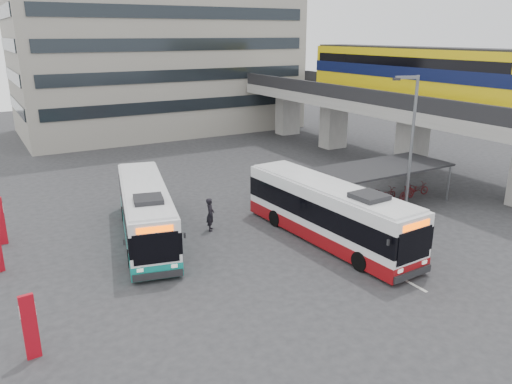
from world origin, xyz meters
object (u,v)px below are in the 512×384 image
pedestrian (210,214)px  bus_main (328,213)px  lamp_post (410,143)px  bus_teal (146,212)px

pedestrian → bus_main: bearing=-105.8°
bus_main → lamp_post: (5.19, -0.41, 3.29)m
bus_main → pedestrian: size_ratio=6.07×
bus_main → bus_teal: (-8.30, 5.15, -0.09)m
bus_main → pedestrian: 6.58m
pedestrian → lamp_post: (10.02, -4.83, 3.91)m
bus_main → bus_teal: size_ratio=1.05×
pedestrian → lamp_post: 11.79m
pedestrian → bus_teal: bearing=104.7°
bus_main → pedestrian: (-4.84, 4.42, -0.62)m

